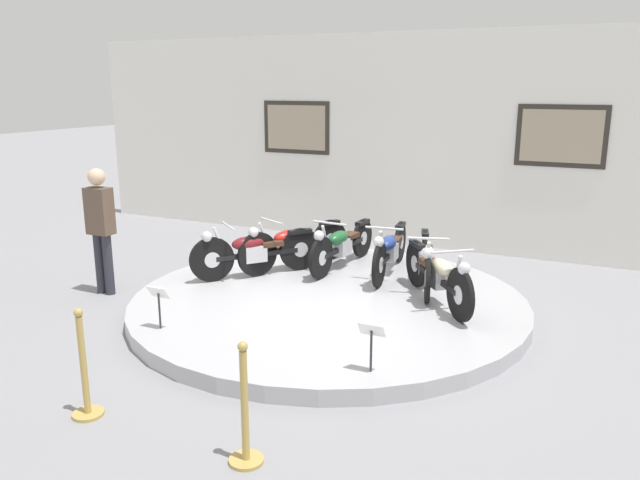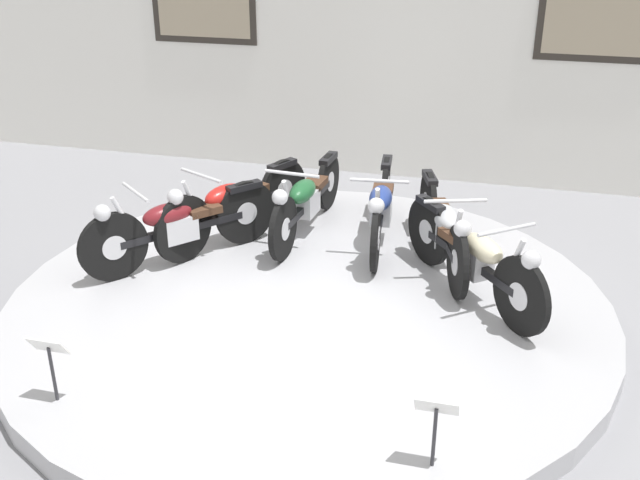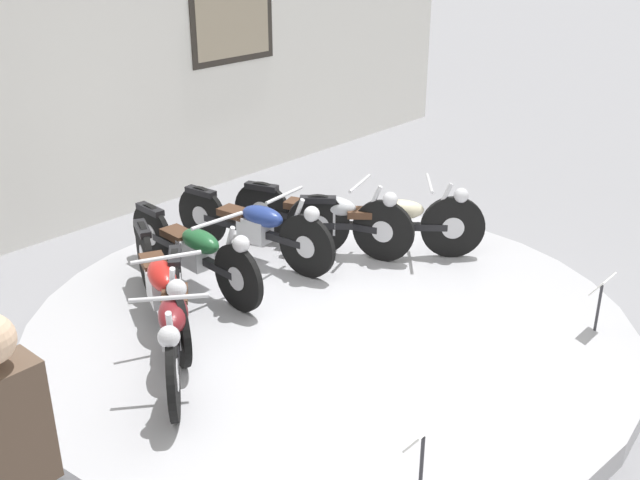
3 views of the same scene
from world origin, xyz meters
TOP-DOWN VIEW (x-y plane):
  - ground_plane at (0.00, 0.00)m, footprint 60.00×60.00m
  - display_platform at (0.00, 0.00)m, footprint 5.16×5.16m
  - back_wall at (0.00, 3.83)m, footprint 14.00×0.22m
  - motorcycle_maroon at (-1.35, 0.38)m, footprint 1.32×1.57m
  - motorcycle_red at (-1.03, 0.96)m, footprint 0.93×1.82m
  - motorcycle_green at (-0.38, 1.30)m, footprint 0.54×1.96m
  - motorcycle_blue at (0.38, 1.31)m, footprint 0.54×1.97m
  - motorcycle_silver at (1.03, 0.96)m, footprint 0.72×1.91m
  - motorcycle_cream at (1.35, 0.38)m, footprint 1.30×1.59m
  - info_placard_front_left at (-1.29, -1.82)m, footprint 0.26×0.11m
  - info_placard_front_centre at (1.29, -1.82)m, footprint 0.26×0.11m
  - visitor_standing at (-3.15, -0.74)m, footprint 0.36×0.24m
  - stanchion_post_left_of_entry at (-0.84, -3.39)m, footprint 0.28×0.28m
  - stanchion_post_right_of_entry at (0.84, -3.39)m, footprint 0.28×0.28m

SIDE VIEW (x-z plane):
  - ground_plane at x=0.00m, z-range 0.00..0.00m
  - display_platform at x=0.00m, z-range 0.00..0.18m
  - stanchion_post_left_of_entry at x=-0.84m, z-range -0.17..0.86m
  - stanchion_post_right_of_entry at x=0.84m, z-range -0.17..0.86m
  - info_placard_front_left at x=-1.29m, z-range 0.30..0.81m
  - info_placard_front_centre at x=1.29m, z-range 0.30..0.81m
  - motorcycle_green at x=-0.38m, z-range 0.17..0.95m
  - motorcycle_blue at x=0.38m, z-range 0.17..0.96m
  - motorcycle_silver at x=1.03m, z-range 0.17..0.97m
  - motorcycle_maroon at x=-1.35m, z-range 0.17..0.97m
  - motorcycle_cream at x=1.35m, z-range 0.17..0.97m
  - motorcycle_red at x=-1.03m, z-range 0.17..0.98m
  - visitor_standing at x=-3.15m, z-range 0.13..1.92m
  - back_wall at x=0.00m, z-range 0.00..3.80m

